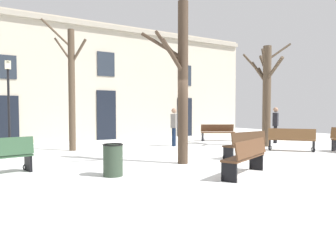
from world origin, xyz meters
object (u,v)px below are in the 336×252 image
Objects in this scene: tree_left_of_center at (266,90)px; bench_back_to_back_right at (246,144)px; streetlamp at (8,94)px; bench_facing_shops at (291,139)px; person_near_bench at (275,123)px; person_by_shop_door at (174,125)px; bench_near_center_tree at (218,132)px; tree_foreground at (71,85)px; litter_bin at (113,160)px; bench_by_litter_bin at (246,156)px; tree_right_of_center at (181,80)px.

bench_back_to_back_right is (-3.32, -2.14, -2.07)m from tree_left_of_center.
bench_facing_shops is at bearing -36.91° from streetlamp.
person_near_bench is at bearing 25.91° from tree_left_of_center.
person_by_shop_door reaches higher than bench_back_to_back_right.
tree_foreground is at bearing -149.53° from bench_near_center_tree.
bench_back_to_back_right is 1.08× the size of person_near_bench.
bench_back_to_back_right is (4.70, -4.91, -2.16)m from tree_foreground.
tree_foreground is 5.98m from litter_bin.
tree_foreground is (-8.02, 2.77, 0.09)m from tree_left_of_center.
bench_facing_shops is at bearing -95.86° from person_by_shop_door.
litter_bin is 7.86m from bench_facing_shops.
bench_back_to_back_right is 3.09m from bench_by_litter_bin.
bench_by_litter_bin is 8.62m from person_near_bench.
bench_back_to_back_right is 4.30m from person_by_shop_door.
person_by_shop_door reaches higher than litter_bin.
streetlamp is (-2.12, 2.68, -0.26)m from tree_foreground.
tree_foreground is at bearing -42.19° from person_near_bench.
bench_by_litter_bin is (-4.96, -2.58, 0.00)m from bench_facing_shops.
bench_near_center_tree is 2.99m from person_near_bench.
bench_back_to_back_right reaches higher than litter_bin.
bench_near_center_tree is (8.04, 5.85, 0.08)m from litter_bin.
bench_near_center_tree is at bearing 36.07° from litter_bin.
tree_foreground is 1.05× the size of tree_right_of_center.
litter_bin is (-0.29, -5.54, -2.23)m from tree_foreground.
tree_left_of_center is 2.24m from person_near_bench.
tree_right_of_center is (2.12, -4.84, -0.10)m from tree_foreground.
tree_left_of_center reaches higher than person_by_shop_door.
tree_right_of_center is 3.10m from bench_by_litter_bin.
bench_back_to_back_right is 6.05m from bench_near_center_tree.
litter_bin is (-2.41, -0.70, -2.12)m from tree_right_of_center.
tree_foreground is 7.14m from bench_back_to_back_right.
bench_facing_shops is (9.63, -7.23, -1.90)m from streetlamp.
bench_by_litter_bin is 1.06× the size of person_near_bench.
streetlamp is at bearing 119.42° from tree_right_of_center.
tree_left_of_center is 2.84× the size of bench_facing_shops.
tree_foreground reaches higher than bench_near_center_tree.
person_by_shop_door reaches higher than bench_near_center_tree.
litter_bin is 9.94m from bench_near_center_tree.
person_by_shop_door is (-0.31, 4.26, 0.51)m from bench_back_to_back_right.
person_near_bench is at bearing -159.05° from bench_back_to_back_right.
bench_near_center_tree reaches higher than litter_bin.
bench_facing_shops is (2.80, 0.36, 0.01)m from bench_back_to_back_right.
tree_foreground is at bearing -95.04° from bench_by_litter_bin.
streetlamp is 12.62m from person_near_bench.
bench_near_center_tree is at bearing -130.11° from bench_back_to_back_right.
tree_foreground is 9.04m from bench_facing_shops.
tree_right_of_center is at bearing -160.65° from tree_left_of_center.
bench_back_to_back_right is at bearing -158.97° from bench_by_litter_bin.
tree_right_of_center is at bearing 53.68° from bench_facing_shops.
litter_bin is 0.44× the size of bench_near_center_tree.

